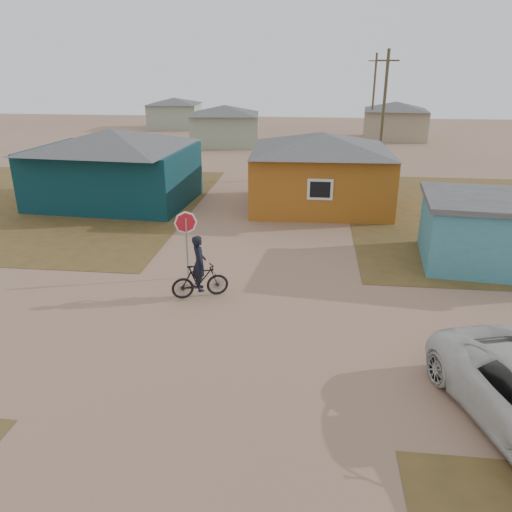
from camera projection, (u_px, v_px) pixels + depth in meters
The scene contains 12 objects.
ground at pixel (230, 337), 14.05m from camera, with size 120.00×120.00×0.00m, color #976E57.
grass_nw at pixel (18, 202), 27.57m from camera, with size 20.00×18.00×0.00m, color brown.
house_teal at pixel (114, 165), 26.70m from camera, with size 8.93×7.08×4.00m.
house_yellow at pixel (320, 169), 26.01m from camera, with size 7.72×6.76×3.90m.
shed_turquoise at pixel (509, 232), 18.58m from camera, with size 6.71×4.93×2.60m.
house_pale_west at pixel (225, 125), 45.48m from camera, with size 7.04×6.15×3.60m.
house_beige_east at pixel (395, 120), 49.32m from camera, with size 6.95×6.05×3.60m.
house_pale_north at pixel (175, 113), 57.47m from camera, with size 6.28×5.81×3.40m.
utility_pole_near at pixel (383, 113), 32.21m from camera, with size 1.40×0.20×8.00m.
utility_pole_far at pixel (373, 97), 46.91m from camera, with size 1.40×0.20×8.00m.
stop_sign at pixel (186, 229), 17.22m from camera, with size 0.81×0.06×2.48m.
cyclist at pixel (200, 275), 16.18m from camera, with size 1.94×1.18×2.12m.
Camera 1 is at (2.13, -12.09, 7.24)m, focal length 35.00 mm.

